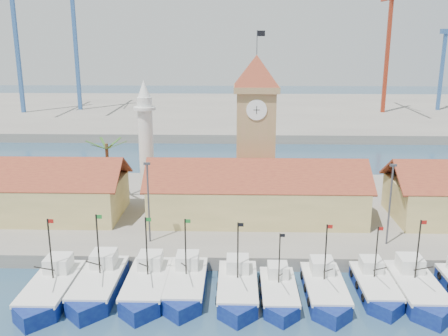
{
  "coord_description": "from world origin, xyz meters",
  "views": [
    {
      "loc": [
        -2.43,
        -39.03,
        23.7
      ],
      "look_at": [
        -3.96,
        18.0,
        8.36
      ],
      "focal_mm": 40.0,
      "sensor_mm": 36.0,
      "label": 1
    }
  ],
  "objects_px": {
    "boat_0": "(50,292)",
    "clock_tower": "(256,126)",
    "minaret": "(146,139)",
    "boat_5": "(279,294)"
  },
  "relations": [
    {
      "from": "boat_0",
      "to": "clock_tower",
      "type": "relative_size",
      "value": 0.47
    },
    {
      "from": "boat_0",
      "to": "clock_tower",
      "type": "bearing_deg",
      "value": 51.09
    },
    {
      "from": "boat_0",
      "to": "clock_tower",
      "type": "distance_m",
      "value": 33.01
    },
    {
      "from": "boat_0",
      "to": "minaret",
      "type": "distance_m",
      "value": 28.03
    },
    {
      "from": "boat_0",
      "to": "boat_5",
      "type": "height_order",
      "value": "boat_0"
    },
    {
      "from": "boat_5",
      "to": "clock_tower",
      "type": "bearing_deg",
      "value": 93.64
    },
    {
      "from": "boat_5",
      "to": "clock_tower",
      "type": "height_order",
      "value": "clock_tower"
    },
    {
      "from": "clock_tower",
      "to": "minaret",
      "type": "bearing_deg",
      "value": 172.39
    },
    {
      "from": "boat_0",
      "to": "minaret",
      "type": "relative_size",
      "value": 0.65
    },
    {
      "from": "clock_tower",
      "to": "minaret",
      "type": "xyz_separation_m",
      "value": [
        -15.0,
        2.0,
        -2.23
      ]
    }
  ]
}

